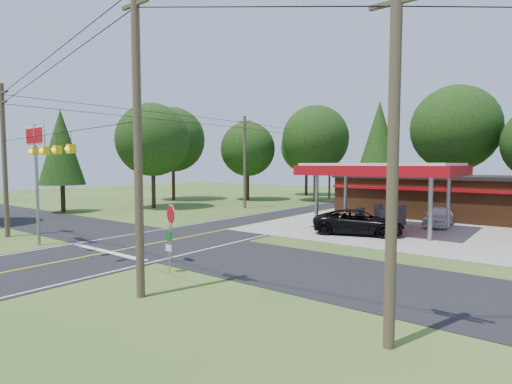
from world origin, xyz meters
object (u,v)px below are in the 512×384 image
Objects in this scene: gas_canopy at (382,171)px; suv_car at (358,222)px; sedan_car at (438,217)px; big_stop_sign at (36,155)px; octagonal_stop_sign at (171,219)px.

suv_car is (-0.50, -3.00, -3.44)m from gas_canopy.
big_stop_sign reaches higher than sedan_car.
sedan_car is at bearing 69.46° from octagonal_stop_sign.
octagonal_stop_sign reaches higher than sedan_car.
gas_canopy is at bearing 52.14° from big_stop_sign.
suv_car reaches higher than sedan_car.
gas_canopy reaches higher than suv_car.
octagonal_stop_sign is at bearing -116.20° from sedan_car.
big_stop_sign is at bearing -127.86° from gas_canopy.
big_stop_sign is (-17.00, -22.01, 4.54)m from sedan_car.
big_stop_sign reaches higher than gas_canopy.
suv_car is at bearing 48.03° from big_stop_sign.
suv_car is 13.68m from octagonal_stop_sign.
suv_car is at bearing 72.92° from octagonal_stop_sign.
gas_canopy is 2.33× the size of sedan_car.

